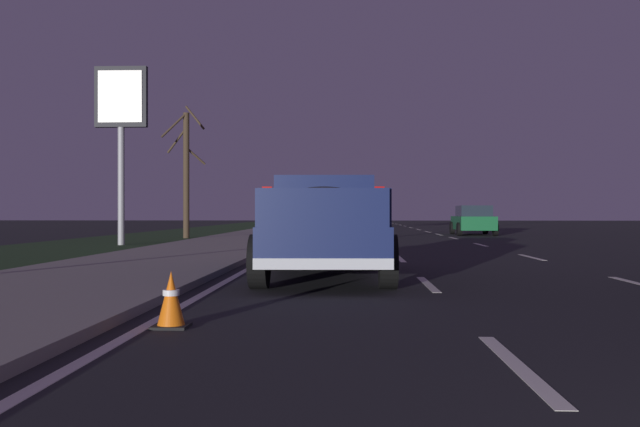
# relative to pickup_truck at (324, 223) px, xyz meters

# --- Properties ---
(ground) EXTENTS (144.00, 144.00, 0.00)m
(ground) POSITION_rel_pickup_truck_xyz_m (16.30, -3.50, -0.98)
(ground) COLOR black
(sidewalk_shoulder) EXTENTS (108.00, 4.00, 0.12)m
(sidewalk_shoulder) POSITION_rel_pickup_truck_xyz_m (16.30, 3.95, -0.92)
(sidewalk_shoulder) COLOR gray
(sidewalk_shoulder) RESTS_ON ground
(grass_verge) EXTENTS (108.00, 6.00, 0.01)m
(grass_verge) POSITION_rel_pickup_truck_xyz_m (16.30, 8.95, -0.98)
(grass_verge) COLOR #1E3819
(grass_verge) RESTS_ON ground
(lane_markings) EXTENTS (108.49, 7.04, 0.01)m
(lane_markings) POSITION_rel_pickup_truck_xyz_m (19.76, -0.48, -0.98)
(lane_markings) COLOR silver
(lane_markings) RESTS_ON ground
(pickup_truck) EXTENTS (5.48, 2.40, 1.87)m
(pickup_truck) POSITION_rel_pickup_truck_xyz_m (0.00, 0.00, 0.00)
(pickup_truck) COLOR #141E4C
(pickup_truck) RESTS_ON ground
(sedan_green) EXTENTS (4.45, 2.11, 1.54)m
(sedan_green) POSITION_rel_pickup_truck_xyz_m (23.76, -6.97, -0.20)
(sedan_green) COLOR #14592D
(sedan_green) RESTS_ON ground
(gas_price_sign) EXTENTS (0.27, 1.90, 6.47)m
(gas_price_sign) POSITION_rel_pickup_truck_xyz_m (11.95, 7.81, 3.86)
(gas_price_sign) COLOR #99999E
(gas_price_sign) RESTS_ON ground
(bare_tree_far) EXTENTS (1.34, 1.95, 6.10)m
(bare_tree_far) POSITION_rel_pickup_truck_xyz_m (18.62, 7.05, 2.12)
(bare_tree_far) COLOR #423323
(bare_tree_far) RESTS_ON ground
(traffic_cone_near) EXTENTS (0.36, 0.36, 0.58)m
(traffic_cone_near) POSITION_rel_pickup_truck_xyz_m (-5.50, 1.36, -0.70)
(traffic_cone_near) COLOR black
(traffic_cone_near) RESTS_ON ground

